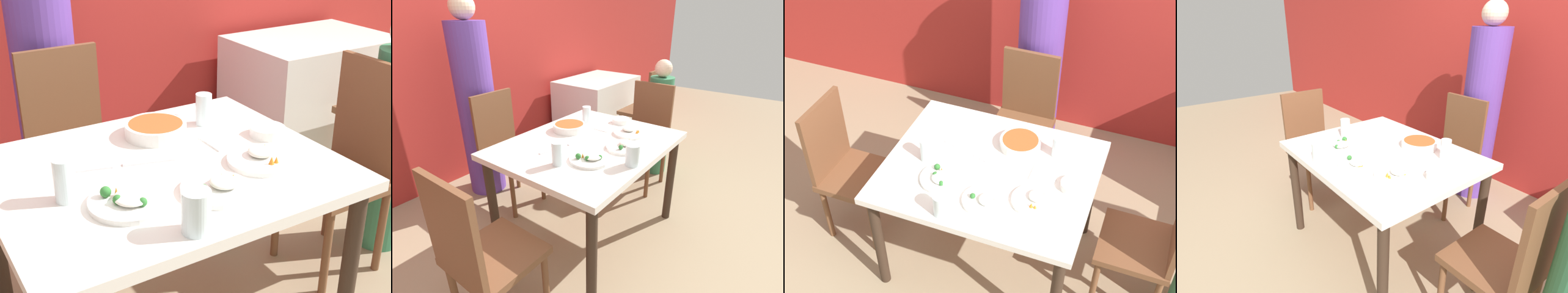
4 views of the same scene
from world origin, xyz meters
TOP-DOWN VIEW (x-y plane):
  - ground_plane at (0.00, 0.00)m, footprint 10.00×10.00m
  - wall_back at (0.00, 1.54)m, footprint 10.00×0.06m
  - dining_table at (0.00, 0.00)m, footprint 1.15×0.94m
  - chair_adult_spot at (-0.06, 0.81)m, footprint 0.40×0.40m
  - chair_child_spot at (0.92, 0.02)m, footprint 0.40×0.40m
  - chair_empty_left at (-0.92, -0.06)m, footprint 0.40×0.40m
  - person_adult at (-0.06, 1.13)m, footprint 0.31×0.31m
  - person_child at (1.20, 0.02)m, footprint 0.22×0.22m
  - bowl_curry at (0.10, 0.24)m, footprint 0.24×0.24m
  - plate_rice_adult at (-0.21, -0.17)m, footprint 0.25×0.25m
  - plate_rice_child at (0.06, -0.24)m, footprint 0.22×0.22m
  - plate_noodles at (0.30, -0.15)m, footprint 0.23×0.23m
  - bowl_rice_small at (0.46, 0.02)m, footprint 0.13×0.13m
  - glass_water_tall at (-0.36, -0.05)m, footprint 0.07×0.07m
  - glass_water_short at (-0.11, -0.40)m, footprint 0.08×0.08m
  - glass_water_center at (0.31, 0.24)m, footprint 0.06×0.06m
  - napkin_folded at (0.29, 0.06)m, footprint 0.14×0.14m
  - fork_steel at (-0.24, 0.10)m, footprint 0.18×0.07m
  - spoon_steel at (-0.03, 0.05)m, footprint 0.18×0.07m
  - background_table at (1.66, 1.08)m, footprint 0.99×0.70m
  - chair_background at (1.66, 0.39)m, footprint 0.40×0.40m

SIDE VIEW (x-z plane):
  - ground_plane at x=0.00m, z-range 0.00..0.00m
  - background_table at x=1.66m, z-range 0.00..0.75m
  - chair_adult_spot at x=-0.06m, z-range 0.03..0.98m
  - chair_child_spot at x=0.92m, z-range 0.03..0.98m
  - chair_empty_left at x=-0.92m, z-range 0.03..0.98m
  - chair_background at x=1.66m, z-range 0.03..0.98m
  - person_child at x=1.20m, z-range -0.04..1.10m
  - dining_table at x=0.00m, z-range 0.28..1.02m
  - napkin_folded at x=0.29m, z-range 0.74..0.75m
  - fork_steel at x=-0.24m, z-range 0.74..0.75m
  - spoon_steel at x=-0.03m, z-range 0.74..0.75m
  - plate_noodles at x=0.30m, z-range 0.73..0.78m
  - plate_rice_child at x=0.06m, z-range 0.73..0.78m
  - plate_rice_adult at x=-0.21m, z-range 0.73..0.78m
  - bowl_rice_small at x=0.46m, z-range 0.74..0.78m
  - bowl_curry at x=0.10m, z-range 0.74..0.79m
  - person_adult at x=-0.06m, z-range -0.06..1.61m
  - glass_water_center at x=0.31m, z-range 0.74..0.87m
  - glass_water_short at x=-0.11m, z-range 0.74..0.87m
  - glass_water_tall at x=-0.36m, z-range 0.74..0.88m
  - wall_back at x=0.00m, z-range 0.00..2.70m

